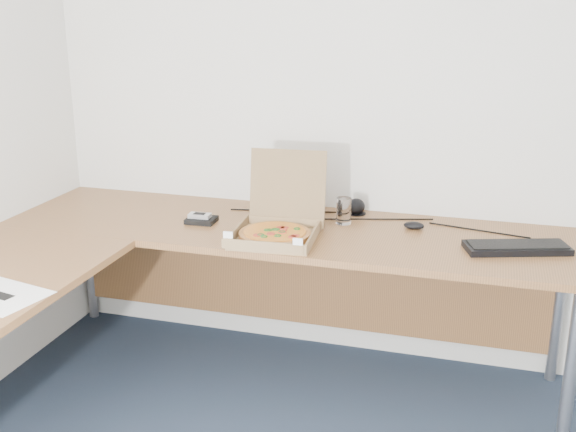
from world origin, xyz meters
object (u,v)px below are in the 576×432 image
(pizza_box, at_px, (276,229))
(keyboard, at_px, (517,248))
(desk, at_px, (177,259))
(wallet, at_px, (201,220))
(drinking_glass, at_px, (344,211))

(pizza_box, bearing_deg, keyboard, 2.77)
(desk, xyz_separation_m, pizza_box, (0.33, 0.27, 0.07))
(pizza_box, bearing_deg, wallet, 158.96)
(keyboard, xyz_separation_m, wallet, (-1.36, -0.01, -0.00))
(wallet, bearing_deg, pizza_box, -18.86)
(drinking_glass, height_order, wallet, drinking_glass)
(desk, distance_m, wallet, 0.39)
(pizza_box, distance_m, drinking_glass, 0.36)
(pizza_box, relative_size, drinking_glass, 3.31)
(pizza_box, relative_size, wallet, 3.03)
(desk, bearing_deg, wallet, 98.14)
(keyboard, distance_m, wallet, 1.36)
(pizza_box, xyz_separation_m, drinking_glass, (0.23, 0.28, 0.02))
(pizza_box, distance_m, keyboard, 0.98)
(pizza_box, relative_size, keyboard, 0.96)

